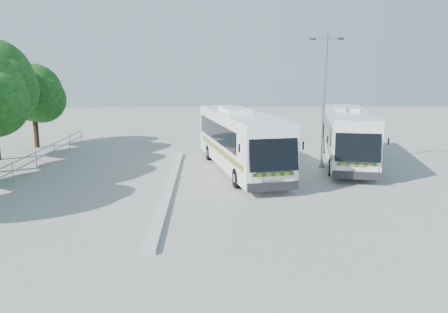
{
  "coord_description": "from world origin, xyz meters",
  "views": [
    {
      "loc": [
        -0.6,
        -18.08,
        5.27
      ],
      "look_at": [
        0.22,
        1.39,
        1.52
      ],
      "focal_mm": 35.0,
      "sensor_mm": 36.0,
      "label": 1
    }
  ],
  "objects_px": {
    "lamppost": "(324,96)",
    "tree_far_e": "(34,93)",
    "coach_main": "(239,139)",
    "coach_adjacent": "(347,135)"
  },
  "relations": [
    {
      "from": "lamppost",
      "to": "tree_far_e",
      "type": "bearing_deg",
      "value": 169.28
    },
    {
      "from": "coach_main",
      "to": "lamppost",
      "type": "bearing_deg",
      "value": -5.08
    },
    {
      "from": "coach_adjacent",
      "to": "coach_main",
      "type": "bearing_deg",
      "value": -152.11
    },
    {
      "from": "tree_far_e",
      "to": "coach_adjacent",
      "type": "distance_m",
      "value": 21.39
    },
    {
      "from": "tree_far_e",
      "to": "lamppost",
      "type": "xyz_separation_m",
      "value": [
        18.53,
        -7.59,
        0.12
      ]
    },
    {
      "from": "coach_main",
      "to": "tree_far_e",
      "type": "bearing_deg",
      "value": 139.38
    },
    {
      "from": "tree_far_e",
      "to": "coach_main",
      "type": "relative_size",
      "value": 0.51
    },
    {
      "from": "coach_adjacent",
      "to": "lamppost",
      "type": "distance_m",
      "value": 3.21
    },
    {
      "from": "coach_main",
      "to": "lamppost",
      "type": "relative_size",
      "value": 1.6
    },
    {
      "from": "coach_main",
      "to": "coach_adjacent",
      "type": "bearing_deg",
      "value": 4.57
    }
  ]
}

